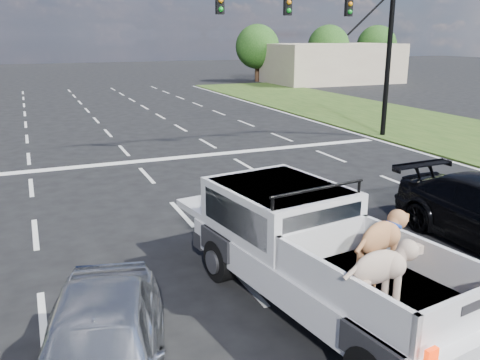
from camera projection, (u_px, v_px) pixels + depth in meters
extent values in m
plane|color=black|center=(325.00, 266.00, 10.07)|extent=(160.00, 160.00, 0.00)
cube|color=silver|center=(33.00, 208.00, 13.42)|extent=(0.12, 60.00, 0.01)
cube|color=silver|center=(162.00, 192.00, 14.73)|extent=(0.12, 60.00, 0.01)
cube|color=silver|center=(270.00, 179.00, 16.04)|extent=(0.12, 60.00, 0.01)
cube|color=silver|center=(362.00, 169.00, 17.34)|extent=(0.12, 60.00, 0.01)
cube|color=silver|center=(442.00, 159.00, 18.67)|extent=(0.15, 60.00, 0.01)
cube|color=silver|center=(181.00, 157.00, 18.93)|extent=(17.00, 0.45, 0.01)
cylinder|color=black|center=(389.00, 56.00, 21.99)|extent=(0.22, 0.22, 7.00)
cube|color=black|center=(349.00, 4.00, 20.59)|extent=(0.30, 0.18, 0.95)
cube|color=black|center=(288.00, 3.00, 19.54)|extent=(0.30, 0.18, 0.95)
cube|color=black|center=(220.00, 1.00, 18.50)|extent=(0.30, 0.18, 0.95)
cube|color=#BBAE8F|center=(333.00, 63.00, 47.90)|extent=(12.00, 7.00, 3.60)
cylinder|color=#332114|center=(257.00, 70.00, 49.40)|extent=(0.44, 0.44, 2.16)
sphere|color=#16390F|center=(257.00, 47.00, 48.79)|extent=(4.20, 4.20, 4.20)
cylinder|color=#332114|center=(327.00, 68.00, 52.39)|extent=(0.44, 0.44, 2.16)
sphere|color=#16390F|center=(328.00, 46.00, 51.78)|extent=(4.20, 4.20, 4.20)
cylinder|color=#332114|center=(375.00, 67.00, 54.63)|extent=(0.44, 0.44, 2.16)
sphere|color=#16390F|center=(377.00, 45.00, 54.02)|extent=(4.20, 4.20, 4.20)
cylinder|color=black|center=(467.00, 332.00, 7.12)|extent=(0.40, 0.83, 0.79)
cylinder|color=black|center=(220.00, 260.00, 9.38)|extent=(0.40, 0.83, 0.79)
cylinder|color=black|center=(298.00, 240.00, 10.29)|extent=(0.40, 0.83, 0.79)
cube|color=silver|center=(325.00, 274.00, 8.22)|extent=(2.77, 5.75, 0.54)
cube|color=silver|center=(279.00, 209.00, 9.09)|extent=(2.25, 2.65, 0.90)
cube|color=black|center=(323.00, 228.00, 8.11)|extent=(1.60, 0.27, 0.65)
cylinder|color=black|center=(319.00, 189.00, 8.05)|extent=(1.86, 0.33, 0.05)
cube|color=black|center=(383.00, 292.00, 7.15)|extent=(2.22, 2.90, 0.06)
cube|color=silver|center=(337.00, 288.00, 6.62)|extent=(0.47, 2.64, 0.54)
cube|color=silver|center=(427.00, 258.00, 7.50)|extent=(0.47, 2.64, 0.54)
cube|color=silver|center=(467.00, 314.00, 6.01)|extent=(1.85, 0.36, 0.54)
imported|color=silver|center=(99.00, 352.00, 6.20)|extent=(2.49, 4.24, 1.36)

